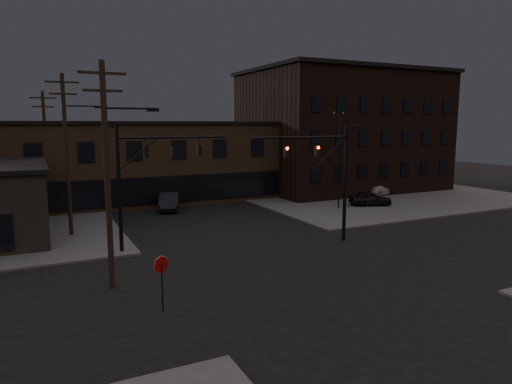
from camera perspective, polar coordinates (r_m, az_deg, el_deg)
ground at (r=25.53m, az=5.16°, el=-9.93°), size 140.00×140.00×0.00m
sidewalk_ne at (r=55.53m, az=12.85°, el=0.05°), size 30.00×30.00×0.15m
building_row at (r=50.44m, az=-11.52°, el=3.75°), size 40.00×12.00×8.00m
building_right at (r=58.12m, az=10.59°, el=7.35°), size 22.00×16.00×14.00m
traffic_signal_near at (r=31.09m, az=9.44°, el=2.63°), size 7.12×0.24×8.00m
traffic_signal_far at (r=29.43m, az=-14.35°, el=2.31°), size 7.12×0.24×8.00m
stop_sign at (r=20.23m, az=-11.72°, el=-9.58°), size 0.72×0.33×2.48m
utility_pole_near at (r=23.00m, az=-17.98°, el=2.62°), size 3.70×0.28×11.00m
utility_pole_mid at (r=34.79m, az=-22.50°, el=4.69°), size 3.70×0.28×11.50m
utility_pole_far at (r=46.73m, az=-24.76°, el=4.96°), size 2.20×0.28×11.00m
lot_light_a at (r=43.19m, az=10.42°, el=5.01°), size 1.50×0.28×9.14m
lot_light_b at (r=50.80m, az=12.53°, el=5.46°), size 1.50×0.28×9.14m
parked_car_lot_a at (r=45.82m, az=14.10°, el=-0.79°), size 4.37×2.96×1.38m
parked_car_lot_b at (r=52.98m, az=15.28°, el=0.30°), size 4.35×2.45×1.19m
car_crossing at (r=43.71m, az=-10.83°, el=-1.15°), size 3.16×5.33×1.66m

